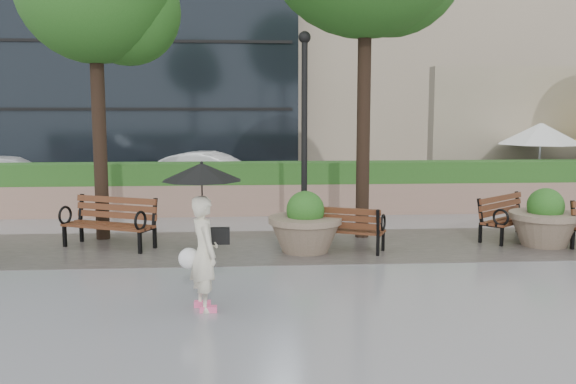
{
  "coord_description": "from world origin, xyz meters",
  "views": [
    {
      "loc": [
        -1.3,
        -9.51,
        2.74
      ],
      "look_at": [
        -0.42,
        2.95,
        1.1
      ],
      "focal_mm": 40.0,
      "sensor_mm": 36.0,
      "label": 1
    }
  ],
  "objects": [
    {
      "name": "bench_1",
      "position": [
        -3.93,
        3.1,
        0.29
      ],
      "size": [
        1.96,
        1.43,
        0.99
      ],
      "rotation": [
        0.0,
        0.0,
        -0.43
      ],
      "color": "#5D2E1B",
      "rests_on": "ground"
    },
    {
      "name": "car_right",
      "position": [
        -2.25,
        10.37,
        0.69
      ],
      "size": [
        4.43,
        2.48,
        1.38
      ],
      "primitive_type": "imported",
      "rotation": [
        0.0,
        0.0,
        1.32
      ],
      "color": "silver",
      "rests_on": "ground"
    },
    {
      "name": "asphalt_street",
      "position": [
        0.0,
        11.0,
        0.0
      ],
      "size": [
        40.0,
        7.0,
        0.0
      ],
      "primitive_type": "cube",
      "color": "black",
      "rests_on": "ground"
    },
    {
      "name": "bench_3",
      "position": [
        4.29,
        3.37,
        0.27
      ],
      "size": [
        1.72,
        1.59,
        0.91
      ],
      "rotation": [
        0.0,
        0.0,
        0.69
      ],
      "color": "#5D2E1B",
      "rests_on": "ground"
    },
    {
      "name": "ground",
      "position": [
        0.0,
        0.0,
        0.0
      ],
      "size": [
        100.0,
        100.0,
        0.0
      ],
      "primitive_type": "plane",
      "color": "gray",
      "rests_on": "ground"
    },
    {
      "name": "car_left",
      "position": [
        -8.07,
        9.65,
        0.68
      ],
      "size": [
        4.91,
        2.66,
        1.35
      ],
      "primitive_type": "imported",
      "rotation": [
        0.0,
        0.0,
        1.74
      ],
      "color": "silver",
      "rests_on": "ground"
    },
    {
      "name": "hedge_wall",
      "position": [
        0.0,
        7.0,
        0.66
      ],
      "size": [
        24.0,
        0.8,
        1.35
      ],
      "color": "#94705F",
      "rests_on": "ground"
    },
    {
      "name": "planter_right",
      "position": [
        4.7,
        2.67,
        0.46
      ],
      "size": [
        1.39,
        1.39,
        1.17
      ],
      "color": "#7F6B56",
      "rests_on": "ground"
    },
    {
      "name": "planter_left",
      "position": [
        -0.12,
        2.47,
        0.46
      ],
      "size": [
        1.41,
        1.41,
        1.18
      ],
      "color": "#7F6B56",
      "rests_on": "ground"
    },
    {
      "name": "cobble_strip",
      "position": [
        0.0,
        3.0,
        0.01
      ],
      "size": [
        28.0,
        3.2,
        0.01
      ],
      "primitive_type": "cube",
      "color": "#383330",
      "rests_on": "ground"
    },
    {
      "name": "lamppost",
      "position": [
        -0.07,
        3.2,
        1.87
      ],
      "size": [
        0.28,
        0.28,
        4.23
      ],
      "color": "black",
      "rests_on": "ground"
    },
    {
      "name": "pedestrian",
      "position": [
        -1.84,
        -0.92,
        1.22
      ],
      "size": [
        1.09,
        1.09,
        2.0
      ],
      "rotation": [
        0.0,
        0.0,
        1.94
      ],
      "color": "beige",
      "rests_on": "ground"
    },
    {
      "name": "patio_umb_white",
      "position": [
        7.33,
        8.56,
        1.99
      ],
      "size": [
        2.5,
        2.5,
        2.3
      ],
      "color": "black",
      "rests_on": "ground"
    },
    {
      "name": "bench_2",
      "position": [
        0.58,
        2.54,
        0.26
      ],
      "size": [
        1.74,
        1.27,
        0.88
      ],
      "rotation": [
        0.0,
        0.0,
        2.71
      ],
      "color": "#5D2E1B",
      "rests_on": "ground"
    }
  ]
}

